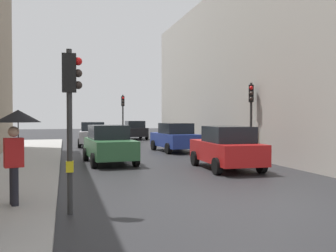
% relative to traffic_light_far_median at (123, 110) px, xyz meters
% --- Properties ---
extents(ground_plane, '(120.00, 120.00, 0.00)m').
position_rel_traffic_light_far_median_xyz_m(ground_plane, '(-0.29, -22.90, -2.74)').
color(ground_plane, '#28282B').
extents(sidewalk_kerb, '(3.14, 40.00, 0.16)m').
position_rel_traffic_light_far_median_xyz_m(sidewalk_kerb, '(-6.51, -16.90, -2.66)').
color(sidewalk_kerb, '#A8A5A0').
rests_on(sidewalk_kerb, ground).
extents(building_facade_right, '(12.00, 24.72, 10.10)m').
position_rel_traffic_light_far_median_xyz_m(building_facade_right, '(10.37, -8.50, 2.31)').
color(building_facade_right, '#B2ADA3').
rests_on(building_facade_right, ground).
extents(traffic_light_far_median, '(0.24, 0.43, 3.98)m').
position_rel_traffic_light_far_median_xyz_m(traffic_light_far_median, '(0.00, 0.00, 0.00)').
color(traffic_light_far_median, '#2D2D2D').
rests_on(traffic_light_far_median, ground).
extents(traffic_light_mid_street, '(0.35, 0.45, 3.81)m').
position_rel_traffic_light_far_median_xyz_m(traffic_light_mid_street, '(4.06, -14.68, -0.12)').
color(traffic_light_mid_street, '#2D2D2D').
rests_on(traffic_light_mid_street, ground).
extents(traffic_light_near_left, '(0.44, 0.25, 3.62)m').
position_rel_traffic_light_far_median_xyz_m(traffic_light_near_left, '(-4.62, -22.70, -0.24)').
color(traffic_light_near_left, '#2D2D2D').
rests_on(traffic_light_near_left, ground).
extents(car_blue_van, '(2.28, 4.33, 1.76)m').
position_rel_traffic_light_far_median_xyz_m(car_blue_van, '(1.79, -9.21, -1.86)').
color(car_blue_van, navy).
rests_on(car_blue_van, ground).
extents(car_dark_suv, '(2.06, 4.22, 1.76)m').
position_rel_traffic_light_far_median_xyz_m(car_dark_suv, '(1.72, 3.97, -1.86)').
color(car_dark_suv, black).
rests_on(car_dark_suv, ground).
extents(car_silver_hatchback, '(2.28, 4.33, 1.76)m').
position_rel_traffic_light_far_median_xyz_m(car_silver_hatchback, '(-2.74, -3.49, -1.86)').
color(car_silver_hatchback, '#BCBCC1').
rests_on(car_silver_hatchback, ground).
extents(car_green_estate, '(2.25, 4.32, 1.76)m').
position_rel_traffic_light_far_median_xyz_m(car_green_estate, '(-2.77, -13.95, -1.86)').
color(car_green_estate, '#2D6038').
rests_on(car_green_estate, ground).
extents(car_red_sedan, '(2.15, 4.27, 1.76)m').
position_rel_traffic_light_far_median_xyz_m(car_red_sedan, '(1.61, -17.19, -1.86)').
color(car_red_sedan, red).
rests_on(car_red_sedan, ground).
extents(pedestrian_with_umbrella, '(1.00, 1.00, 2.14)m').
position_rel_traffic_light_far_median_xyz_m(pedestrian_with_umbrella, '(-5.78, -22.16, -0.90)').
color(pedestrian_with_umbrella, black).
rests_on(pedestrian_with_umbrella, sidewalk_kerb).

